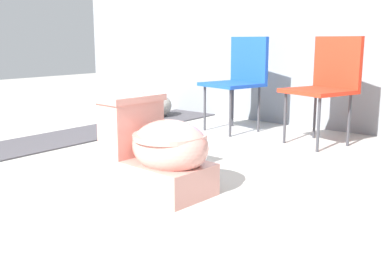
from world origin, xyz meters
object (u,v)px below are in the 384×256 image
at_px(folding_chair_left, 240,73).
at_px(boulder_near, 156,106).
at_px(folding_chair_middle, 327,79).
at_px(toilet, 158,151).

distance_m(folding_chair_left, boulder_near, 1.12).
bearing_deg(boulder_near, folding_chair_left, -0.14).
relative_size(folding_chair_left, boulder_near, 2.31).
distance_m(folding_chair_middle, boulder_near, 1.91).
relative_size(toilet, folding_chair_left, 0.78).
bearing_deg(folding_chair_left, boulder_near, -76.83).
height_order(toilet, folding_chair_left, folding_chair_left).
bearing_deg(folding_chair_left, folding_chair_middle, 101.45).
relative_size(folding_chair_left, folding_chair_middle, 1.00).
distance_m(folding_chair_left, folding_chair_middle, 0.82).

